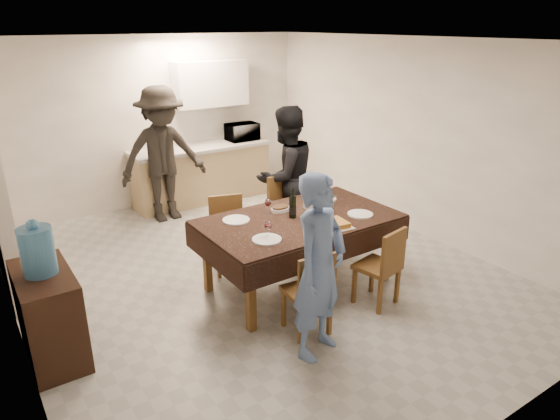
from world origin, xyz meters
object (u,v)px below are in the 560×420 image
Objects in this scene: savoury_tart at (329,225)px; person_near at (320,267)px; water_jug at (37,251)px; wine_bottle at (293,203)px; person_far at (286,177)px; dining_table at (299,221)px; water_pitcher at (328,204)px; microwave at (242,132)px; console at (50,315)px; person_kitchen at (163,155)px.

savoury_tart is 0.93m from person_near.
water_jug is 2.47m from wine_bottle.
dining_table is at bearing 55.00° from person_far.
savoury_tart is at bearing -127.15° from water_pitcher.
water_pitcher is 0.12× the size of person_near.
microwave is 2.22m from person_far.
water_pitcher is at bearing -4.52° from console.
water_jug reaches higher than water_pitcher.
wine_bottle is 0.16× the size of person_kitchen.
wine_bottle is 0.63× the size of microwave.
console reaches higher than dining_table.
person_kitchen is (2.08, 2.56, 0.57)m from console.
console is 2.71m from savoury_tart.
dining_table is at bearing -4.02° from water_jug.
microwave is 0.26× the size of person_kitchen.
console is 0.49× the size of person_far.
person_kitchen is (-0.78, 2.78, 0.07)m from water_pitcher.
console is 0.61m from water_jug.
wine_bottle is at bearing -81.84° from person_kitchen.
dining_table is at bearing 104.74° from savoury_tart.
person_far reaches higher than dining_table.
water_pitcher is 0.11× the size of person_far.
person_far is (0.55, 1.05, 0.13)m from dining_table.
person_far is (1.10, 2.10, 0.08)m from person_near.
savoury_tart is at bearing -12.02° from console.
water_jug is 0.22× the size of person_far.
water_jug is at bearing 177.06° from wine_bottle.
person_near reaches higher than wine_bottle.
person_far is at bearing 62.03° from dining_table.
person_far is at bearing 74.59° from microwave.
water_jug is 2.68m from savoury_tart.
person_near reaches higher than microwave.
wine_bottle reaches higher than water_pitcher.
dining_table is at bearing -80.96° from person_kitchen.
console is at bearing -129.13° from person_kitchen.
person_far is 1.95m from person_kitchen.
person_near is 0.92× the size of person_far.
person_far is (-0.59, -2.13, -0.15)m from microwave.
person_kitchen is at bearing 50.87° from water_jug.
water_jug is (0.00, 0.00, 0.61)m from console.
dining_table is 3.39m from microwave.
wine_bottle is 0.47m from savoury_tart.
person_far is at bearing 15.91° from water_jug.
person_near is at bearing -117.97° from dining_table.
microwave is (1.04, 3.56, 0.21)m from savoury_tart.
console is 1.72× the size of microwave.
person_kitchen is at bearing 105.74° from water_pitcher.
person_far is at bearing 72.53° from savoury_tart.
microwave is 1.64m from person_kitchen.
water_pitcher is 0.40× the size of microwave.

